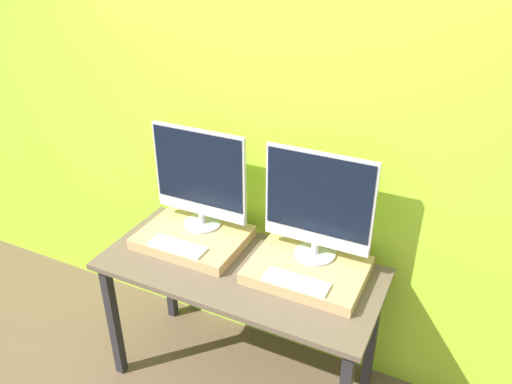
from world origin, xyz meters
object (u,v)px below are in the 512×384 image
object	(u,v)px
keyboard_left	(177,246)
keyboard_right	(296,282)
monitor_left	(200,177)
monitor_right	(318,204)

from	to	relation	value
keyboard_left	keyboard_right	size ratio (longest dim) A/B	1.00
monitor_left	monitor_right	world-z (taller)	same
monitor_left	keyboard_left	world-z (taller)	monitor_left
monitor_left	keyboard_right	bearing A→B (deg)	-20.65
monitor_left	monitor_right	bearing A→B (deg)	0.00
monitor_left	keyboard_left	distance (m)	0.38
keyboard_right	monitor_right	bearing A→B (deg)	90.00
monitor_left	monitor_right	size ratio (longest dim) A/B	1.00
keyboard_left	monitor_right	bearing A→B (deg)	20.65
keyboard_left	keyboard_right	bearing A→B (deg)	0.00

